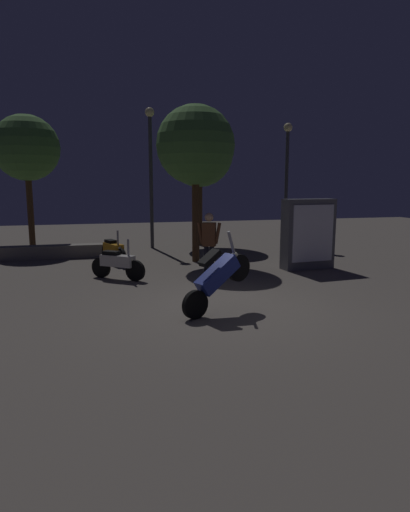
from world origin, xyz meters
The scene contains 12 objects.
ground_plane centered at (0.00, 0.00, 0.00)m, with size 40.00×40.00×0.00m, color #605951.
motorcycle_blue_foreground centered at (-0.23, -0.33, 0.74)m, with size 1.56×0.77×1.63m.
motorcycle_white_parked_left centered at (-1.98, 3.33, 0.44)m, with size 1.37×1.10×1.11m.
motorcycle_orange_parked_right centered at (-1.99, 5.67, 0.44)m, with size 0.72×1.57×1.11m.
person_rider_beside centered at (0.49, 3.04, 1.07)m, with size 0.65×0.37×1.77m.
streetlamp_near centered at (-0.34, 8.81, 3.39)m, with size 0.36×0.36×5.40m.
streetlamp_far centered at (5.33, 8.70, 3.17)m, with size 0.36×0.36×5.00m.
tree_left_bg centered at (0.67, 5.45, 3.73)m, with size 2.51×2.51×5.01m.
tree_center_bg centered at (-5.00, 10.20, 3.89)m, with size 2.55×2.55×5.19m.
tree_right_bg centered at (1.70, 9.21, 3.75)m, with size 2.75×2.75×5.14m.
kiosk_billboard centered at (3.68, 3.44, 1.05)m, with size 1.64×0.66×2.10m.
planter_wall_low centered at (-4.19, 7.25, 0.23)m, with size 3.99×0.50×0.45m.
Camera 1 is at (-2.52, -8.36, 2.57)m, focal length 30.49 mm.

